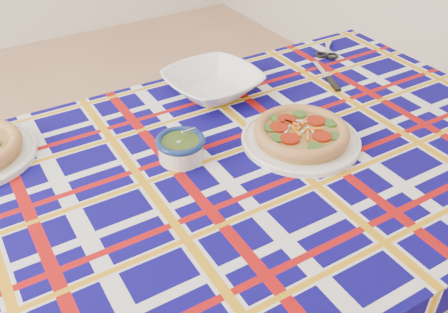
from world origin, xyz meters
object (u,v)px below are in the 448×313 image
dining_table (247,186)px  serving_bowl (213,83)px  pesto_bowl (181,146)px  main_focaccia_plate (301,132)px

dining_table → serving_bowl: (0.09, 0.31, 0.10)m
pesto_bowl → dining_table: bearing=-35.5°
main_focaccia_plate → pesto_bowl: bearing=161.8°
pesto_bowl → serving_bowl: bearing=46.6°
dining_table → pesto_bowl: 0.18m
dining_table → pesto_bowl: bearing=144.8°
dining_table → serving_bowl: serving_bowl is taller
main_focaccia_plate → pesto_bowl: (-0.26, 0.09, 0.01)m
pesto_bowl → serving_bowl: (0.21, 0.22, -0.00)m
main_focaccia_plate → pesto_bowl: size_ratio=2.59×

